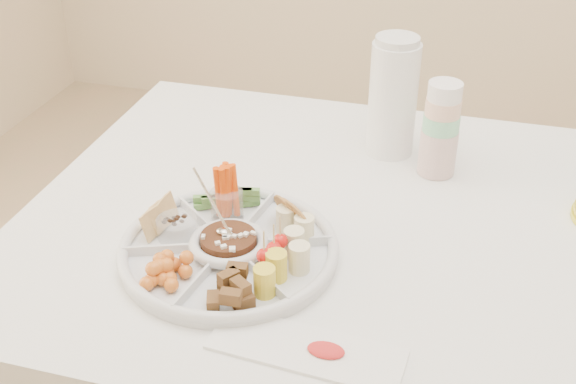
# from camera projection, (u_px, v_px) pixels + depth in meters

# --- Properties ---
(dining_table) EXTENTS (1.52, 1.02, 0.76)m
(dining_table) POSITION_uv_depth(u_px,v_px,m) (405.00, 373.00, 1.55)
(dining_table) COLOR white
(dining_table) RESTS_ON floor
(party_tray) EXTENTS (0.49, 0.49, 0.04)m
(party_tray) POSITION_uv_depth(u_px,v_px,m) (229.00, 246.00, 1.26)
(party_tray) COLOR silver
(party_tray) RESTS_ON dining_table
(bean_dip) EXTENTS (0.13, 0.13, 0.04)m
(bean_dip) POSITION_uv_depth(u_px,v_px,m) (229.00, 243.00, 1.26)
(bean_dip) COLOR black
(bean_dip) RESTS_ON party_tray
(tortillas) EXTENTS (0.12, 0.12, 0.06)m
(tortillas) POSITION_uv_depth(u_px,v_px,m) (289.00, 213.00, 1.32)
(tortillas) COLOR #A6752A
(tortillas) RESTS_ON party_tray
(carrot_cucumber) EXTENTS (0.15, 0.15, 0.11)m
(carrot_cucumber) POSITION_uv_depth(u_px,v_px,m) (226.00, 188.00, 1.35)
(carrot_cucumber) COLOR #F54B08
(carrot_cucumber) RESTS_ON party_tray
(pita_raisins) EXTENTS (0.13, 0.13, 0.06)m
(pita_raisins) POSITION_uv_depth(u_px,v_px,m) (165.00, 219.00, 1.30)
(pita_raisins) COLOR tan
(pita_raisins) RESTS_ON party_tray
(cherries) EXTENTS (0.14, 0.14, 0.04)m
(cherries) POSITION_uv_depth(u_px,v_px,m) (161.00, 267.00, 1.19)
(cherries) COLOR #CB5514
(cherries) RESTS_ON party_tray
(granola_chunks) EXTENTS (0.11, 0.11, 0.04)m
(granola_chunks) POSITION_uv_depth(u_px,v_px,m) (230.00, 288.00, 1.15)
(granola_chunks) COLOR brown
(granola_chunks) RESTS_ON party_tray
(banana_tomato) EXTENTS (0.15, 0.15, 0.10)m
(banana_tomato) POSITION_uv_depth(u_px,v_px,m) (297.00, 248.00, 1.20)
(banana_tomato) COLOR #FFE969
(banana_tomato) RESTS_ON party_tray
(cup_stack) EXTENTS (0.08, 0.08, 0.21)m
(cup_stack) POSITION_uv_depth(u_px,v_px,m) (441.00, 127.00, 1.47)
(cup_stack) COLOR silver
(cup_stack) RESTS_ON dining_table
(thermos) EXTENTS (0.12, 0.12, 0.27)m
(thermos) POSITION_uv_depth(u_px,v_px,m) (393.00, 95.00, 1.54)
(thermos) COLOR white
(thermos) RESTS_ON dining_table
(placemat) EXTENTS (0.30, 0.12, 0.01)m
(placemat) POSITION_uv_depth(u_px,v_px,m) (306.00, 349.00, 1.08)
(placemat) COLOR silver
(placemat) RESTS_ON dining_table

